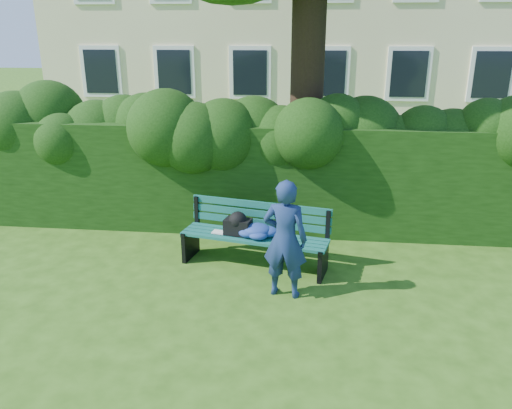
# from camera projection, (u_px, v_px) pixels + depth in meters

# --- Properties ---
(ground) EXTENTS (80.00, 80.00, 0.00)m
(ground) POSITION_uv_depth(u_px,v_px,m) (251.00, 287.00, 6.63)
(ground) COLOR #2C5012
(ground) RESTS_ON ground
(hedge) EXTENTS (10.00, 1.00, 1.80)m
(hedge) POSITION_uv_depth(u_px,v_px,m) (266.00, 176.00, 8.40)
(hedge) COLOR black
(hedge) RESTS_ON ground
(park_bench) EXTENTS (2.16, 0.98, 0.89)m
(park_bench) POSITION_uv_depth(u_px,v_px,m) (254.00, 233.00, 7.10)
(park_bench) COLOR #0F4C46
(park_bench) RESTS_ON ground
(man_reading) EXTENTS (0.61, 0.46, 1.54)m
(man_reading) POSITION_uv_depth(u_px,v_px,m) (285.00, 239.00, 6.19)
(man_reading) COLOR navy
(man_reading) RESTS_ON ground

